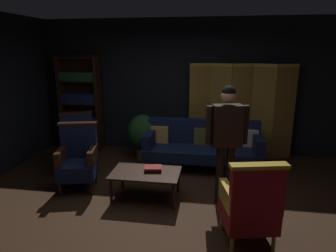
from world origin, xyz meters
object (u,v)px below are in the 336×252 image
Objects in this scene: coffee_table at (146,175)px; book_red_leather at (153,168)px; armchair_wing_right at (78,143)px; book_black_cloth at (153,170)px; potted_plant at (143,134)px; standing_figure at (227,134)px; folding_screen at (241,110)px; velvet_couch at (203,144)px; armchair_wing_left at (78,159)px; bookshelf at (81,101)px; armchair_gilt_accent at (250,205)px.

book_red_leather reaches higher than coffee_table.
book_black_cloth is (1.60, -0.87, -0.06)m from armchair_wing_right.
book_red_leather is (0.00, 0.00, 0.03)m from book_black_cloth.
standing_figure is at bearing -44.54° from potted_plant.
folding_screen is 2.04m from potted_plant.
folding_screen is 2.52m from book_red_leather.
potted_plant reaches higher than velvet_couch.
velvet_couch is at bearing 106.05° from standing_figure.
armchair_wing_left is (-1.91, -1.15, 0.04)m from velvet_couch.
folding_screen is at bearing 0.21° from bookshelf.
folding_screen is at bearing 87.95° from armchair_gilt_accent.
armchair_gilt_accent is at bearing -35.99° from book_black_cloth.
bookshelf reaches higher than coffee_table.
folding_screen is 1.17m from velvet_couch.
armchair_gilt_accent reaches higher than coffee_table.
folding_screen reaches higher than standing_figure.
armchair_wing_left is (0.79, -1.89, -0.58)m from bookshelf.
standing_figure is 2.26m from potted_plant.
potted_plant is 3.62× the size of book_red_leather.
book_red_leather is at bearing -71.24° from potted_plant.
book_black_cloth is (-1.05, 0.00, -0.59)m from standing_figure.
folding_screen reaches higher than coffee_table.
bookshelf is 2.92m from coffee_table.
bookshelf is 1.20× the size of standing_figure.
book_black_cloth is 0.03m from book_red_leather.
book_red_leather is (0.10, 0.06, 0.09)m from coffee_table.
coffee_table is at bearing -147.06° from book_red_leather.
folding_screen is 8.31× the size of book_red_leather.
coffee_table is 1.66m from potted_plant.
velvet_couch is at bearing -133.85° from folding_screen.
armchair_wing_right is 1.82m from book_black_cloth.
coffee_table is at bearing 147.75° from armchair_gilt_accent.
bookshelf is at bearing 162.38° from potted_plant.
velvet_couch is 2.31× the size of potted_plant.
standing_figure reaches higher than armchair_wing_left.
standing_figure is at bearing -33.35° from bookshelf.
armchair_wing_right is at bearing 147.96° from armchair_gilt_accent.
book_red_leather is (-1.30, 0.94, -0.03)m from armchair_gilt_accent.
armchair_wing_left reaches higher than book_red_leather.
bookshelf is at bearing 146.65° from standing_figure.
book_red_leather is at bearing -28.56° from armchair_wing_right.
bookshelf is at bearing 164.66° from velvet_couch.
standing_figure reaches higher than velvet_couch.
standing_figure reaches higher than armchair_wing_right.
standing_figure is (2.64, -0.87, 0.54)m from armchair_wing_right.
armchair_wing_right reaches higher than potted_plant.
armchair_gilt_accent is 1.60m from book_black_cloth.
book_red_leather is at bearing -118.01° from velvet_couch.
armchair_wing_left is (-2.64, -1.91, -0.50)m from folding_screen.
armchair_wing_right is 0.61× the size of standing_figure.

